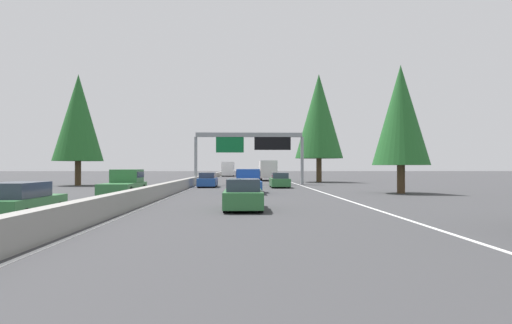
{
  "coord_description": "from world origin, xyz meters",
  "views": [
    {
      "loc": [
        -1.17,
        -5.25,
        2.03
      ],
      "look_at": [
        47.53,
        -6.56,
        2.56
      ],
      "focal_mm": 31.81,
      "sensor_mm": 36.0,
      "label": 1
    }
  ],
  "objects_px": {
    "bus_mid_right": "(228,168)",
    "sedan_distant_b": "(246,177)",
    "conifer_left_near": "(78,118)",
    "oncoming_far": "(20,203)",
    "conifer_right_near": "(401,115)",
    "pickup_mid_left": "(248,181)",
    "box_truck_distant_a": "(267,170)",
    "sign_gantry_overhead": "(251,143)",
    "minivan_far_left": "(262,172)",
    "sedan_far_center": "(208,180)",
    "sedan_near_center": "(243,195)",
    "conifer_right_mid": "(319,116)",
    "oncoming_near": "(125,183)",
    "sedan_mid_center": "(280,181)"
  },
  "relations": [
    {
      "from": "bus_mid_right",
      "to": "sedan_distant_b",
      "type": "height_order",
      "value": "bus_mid_right"
    },
    {
      "from": "sedan_distant_b",
      "to": "conifer_left_near",
      "type": "distance_m",
      "value": 23.6
    },
    {
      "from": "sedan_distant_b",
      "to": "oncoming_far",
      "type": "xyz_separation_m",
      "value": [
        -46.0,
        8.67,
        0.0
      ]
    },
    {
      "from": "conifer_left_near",
      "to": "conifer_right_near",
      "type": "bearing_deg",
      "value": -117.13
    },
    {
      "from": "pickup_mid_left",
      "to": "box_truck_distant_a",
      "type": "bearing_deg",
      "value": -5.72
    },
    {
      "from": "bus_mid_right",
      "to": "sign_gantry_overhead",
      "type": "bearing_deg",
      "value": -174.98
    },
    {
      "from": "bus_mid_right",
      "to": "pickup_mid_left",
      "type": "height_order",
      "value": "bus_mid_right"
    },
    {
      "from": "minivan_far_left",
      "to": "sedan_far_center",
      "type": "relative_size",
      "value": 1.14
    },
    {
      "from": "sedan_distant_b",
      "to": "sedan_near_center",
      "type": "bearing_deg",
      "value": 179.47
    },
    {
      "from": "sedan_distant_b",
      "to": "pickup_mid_left",
      "type": "bearing_deg",
      "value": 179.96
    },
    {
      "from": "sign_gantry_overhead",
      "to": "pickup_mid_left",
      "type": "xyz_separation_m",
      "value": [
        -16.82,
        0.46,
        -3.86
      ]
    },
    {
      "from": "sedan_distant_b",
      "to": "conifer_left_near",
      "type": "xyz_separation_m",
      "value": [
        -13.02,
        18.49,
        6.74
      ]
    },
    {
      "from": "sedan_far_center",
      "to": "conifer_right_mid",
      "type": "distance_m",
      "value": 21.83
    },
    {
      "from": "sign_gantry_overhead",
      "to": "sedan_distant_b",
      "type": "bearing_deg",
      "value": 2.35
    },
    {
      "from": "sedan_distant_b",
      "to": "sedan_far_center",
      "type": "relative_size",
      "value": 1.0
    },
    {
      "from": "minivan_far_left",
      "to": "conifer_left_near",
      "type": "relative_size",
      "value": 0.41
    },
    {
      "from": "sedan_distant_b",
      "to": "sedan_far_center",
      "type": "height_order",
      "value": "same"
    },
    {
      "from": "sign_gantry_overhead",
      "to": "conifer_right_near",
      "type": "distance_m",
      "value": 21.15
    },
    {
      "from": "sedan_near_center",
      "to": "oncoming_near",
      "type": "relative_size",
      "value": 0.79
    },
    {
      "from": "sedan_mid_center",
      "to": "pickup_mid_left",
      "type": "bearing_deg",
      "value": 160.45
    },
    {
      "from": "sedan_mid_center",
      "to": "oncoming_near",
      "type": "bearing_deg",
      "value": 138.62
    },
    {
      "from": "pickup_mid_left",
      "to": "oncoming_far",
      "type": "xyz_separation_m",
      "value": [
        -18.5,
        8.65,
        -0.23
      ]
    },
    {
      "from": "sedan_near_center",
      "to": "sedan_far_center",
      "type": "height_order",
      "value": "same"
    },
    {
      "from": "box_truck_distant_a",
      "to": "bus_mid_right",
      "type": "height_order",
      "value": "bus_mid_right"
    },
    {
      "from": "pickup_mid_left",
      "to": "sign_gantry_overhead",
      "type": "bearing_deg",
      "value": -1.55
    },
    {
      "from": "box_truck_distant_a",
      "to": "minivan_far_left",
      "type": "height_order",
      "value": "box_truck_distant_a"
    },
    {
      "from": "minivan_far_left",
      "to": "bus_mid_right",
      "type": "bearing_deg",
      "value": 89.61
    },
    {
      "from": "pickup_mid_left",
      "to": "sedan_far_center",
      "type": "xyz_separation_m",
      "value": [
        10.14,
        3.98,
        -0.23
      ]
    },
    {
      "from": "minivan_far_left",
      "to": "box_truck_distant_a",
      "type": "bearing_deg",
      "value": 179.2
    },
    {
      "from": "sedan_near_center",
      "to": "sedan_far_center",
      "type": "relative_size",
      "value": 1.0
    },
    {
      "from": "conifer_right_near",
      "to": "conifer_right_mid",
      "type": "height_order",
      "value": "conifer_right_mid"
    },
    {
      "from": "box_truck_distant_a",
      "to": "sedan_distant_b",
      "type": "xyz_separation_m",
      "value": [
        -4.48,
        3.19,
        -0.93
      ]
    },
    {
      "from": "minivan_far_left",
      "to": "sedan_far_center",
      "type": "distance_m",
      "value": 55.11
    },
    {
      "from": "bus_mid_right",
      "to": "oncoming_far",
      "type": "height_order",
      "value": "bus_mid_right"
    },
    {
      "from": "oncoming_near",
      "to": "conifer_left_near",
      "type": "bearing_deg",
      "value": -151.99
    },
    {
      "from": "sign_gantry_overhead",
      "to": "minivan_far_left",
      "type": "distance_m",
      "value": 48.16
    },
    {
      "from": "sedan_distant_b",
      "to": "conifer_right_mid",
      "type": "relative_size",
      "value": 0.3
    },
    {
      "from": "sedan_distant_b",
      "to": "conifer_right_near",
      "type": "bearing_deg",
      "value": -157.62
    },
    {
      "from": "conifer_right_mid",
      "to": "minivan_far_left",
      "type": "bearing_deg",
      "value": 8.74
    },
    {
      "from": "sign_gantry_overhead",
      "to": "oncoming_near",
      "type": "height_order",
      "value": "sign_gantry_overhead"
    },
    {
      "from": "sedan_mid_center",
      "to": "conifer_right_mid",
      "type": "height_order",
      "value": "conifer_right_mid"
    },
    {
      "from": "sedan_mid_center",
      "to": "conifer_left_near",
      "type": "distance_m",
      "value": 23.34
    },
    {
      "from": "pickup_mid_left",
      "to": "sedan_distant_b",
      "type": "relative_size",
      "value": 1.27
    },
    {
      "from": "sedan_mid_center",
      "to": "bus_mid_right",
      "type": "xyz_separation_m",
      "value": [
        55.77,
        6.95,
        1.03
      ]
    },
    {
      "from": "minivan_far_left",
      "to": "oncoming_near",
      "type": "distance_m",
      "value": 70.05
    },
    {
      "from": "conifer_right_near",
      "to": "conifer_right_mid",
      "type": "bearing_deg",
      "value": 4.39
    },
    {
      "from": "minivan_far_left",
      "to": "conifer_right_mid",
      "type": "bearing_deg",
      "value": -171.26
    },
    {
      "from": "conifer_right_mid",
      "to": "sedan_mid_center",
      "type": "bearing_deg",
      "value": 157.7
    },
    {
      "from": "sedan_near_center",
      "to": "pickup_mid_left",
      "type": "bearing_deg",
      "value": -1.49
    },
    {
      "from": "sedan_near_center",
      "to": "oncoming_near",
      "type": "bearing_deg",
      "value": 39.98
    }
  ]
}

